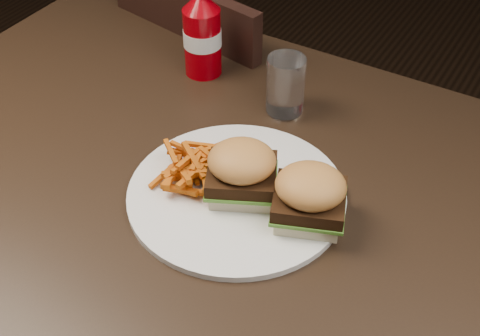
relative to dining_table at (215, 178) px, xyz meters
The scene contains 8 objects.
dining_table is the anchor object (origin of this frame).
chair_far 0.63m from the dining_table, 115.89° to the left, with size 0.40×0.40×0.04m, color black.
plate 0.08m from the dining_table, 31.06° to the right, with size 0.33×0.33×0.01m, color white.
sandwich_half_a 0.09m from the dining_table, 26.81° to the right, with size 0.09×0.08×0.02m, color beige.
sandwich_half_b 0.19m from the dining_table, 10.40° to the right, with size 0.09×0.08×0.02m, color beige.
fries_pile 0.07m from the dining_table, 99.17° to the right, with size 0.10×0.10×0.04m, color #AD560B, non-canonical shape.
ketchup_bottle 0.29m from the dining_table, 126.61° to the left, with size 0.07×0.07×0.14m, color #8F0008.
tumbler 0.21m from the dining_table, 83.03° to the left, with size 0.06×0.06×0.10m, color white.
Camera 1 is at (0.44, -0.66, 1.44)m, focal length 50.00 mm.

